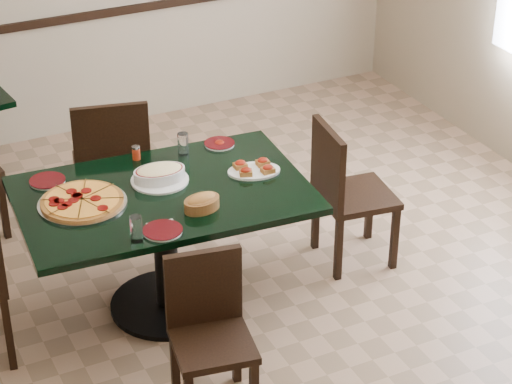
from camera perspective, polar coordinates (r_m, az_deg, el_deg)
name	(u,v)px	position (r m, az deg, el deg)	size (l,w,h in m)	color
floor	(252,318)	(5.64, -0.25, -7.22)	(5.50, 5.50, 0.00)	#916F53
room_shell	(277,1)	(6.88, 1.18, 10.87)	(5.50, 5.50, 5.50)	white
main_table	(164,221)	(5.44, -5.27, -1.66)	(1.61, 1.09, 0.75)	black
chair_far	(112,161)	(6.14, -8.24, 1.76)	(0.54, 0.54, 0.97)	black
chair_near	(209,325)	(4.85, -2.71, -7.60)	(0.44, 0.44, 0.81)	black
chair_right	(344,188)	(5.89, 5.04, 0.26)	(0.47, 0.47, 0.90)	black
pepperoni_pizza	(82,201)	(5.28, -9.90, -0.53)	(0.47, 0.47, 0.04)	silver
lasagna_casserole	(159,174)	(5.43, -5.54, 1.04)	(0.32, 0.32, 0.09)	silver
bread_basket	(202,202)	(5.16, -3.12, -0.60)	(0.23, 0.18, 0.09)	brown
bruschetta_platter	(254,169)	(5.51, -0.12, 1.35)	(0.34, 0.27, 0.05)	silver
side_plate_near	(163,231)	(4.99, -5.36, -2.21)	(0.20, 0.20, 0.02)	silver
side_plate_far_r	(220,143)	(5.81, -2.10, 2.79)	(0.18, 0.18, 0.03)	silver
side_plate_far_l	(47,181)	(5.53, -11.83, 0.63)	(0.20, 0.20, 0.02)	silver
napkin_setting	(163,228)	(5.03, -5.34, -2.05)	(0.15, 0.15, 0.01)	white
water_glass_a	(183,144)	(5.69, -4.19, 2.74)	(0.06, 0.06, 0.13)	white
water_glass_b	(136,229)	(4.91, -6.86, -2.10)	(0.06, 0.06, 0.14)	white
pepper_shaker	(136,153)	(5.67, -6.87, 2.25)	(0.05, 0.05, 0.08)	red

